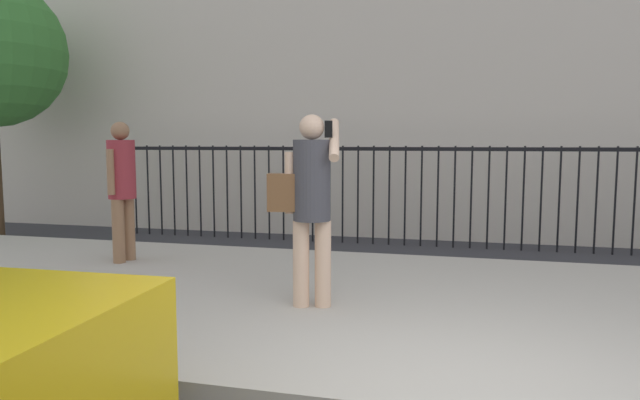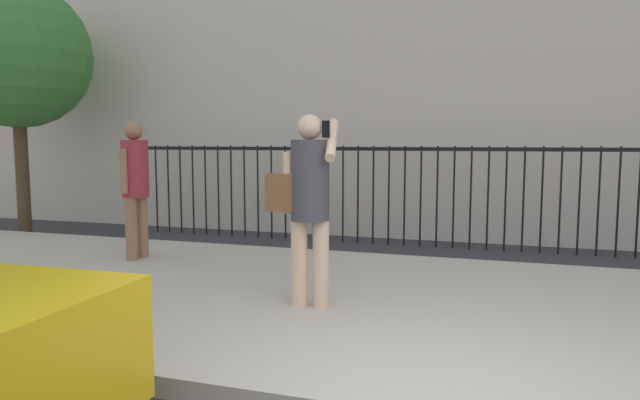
# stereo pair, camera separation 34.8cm
# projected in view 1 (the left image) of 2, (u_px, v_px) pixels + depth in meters

# --- Properties ---
(sidewalk) EXTENTS (28.00, 4.40, 0.15)m
(sidewalk) POSITION_uv_depth(u_px,v_px,m) (461.00, 312.00, 5.25)
(sidewalk) COLOR #B2ADA3
(sidewalk) RESTS_ON ground
(iron_fence) EXTENTS (12.03, 0.04, 1.60)m
(iron_fence) POSITION_uv_depth(u_px,v_px,m) (463.00, 183.00, 8.73)
(iron_fence) COLOR black
(iron_fence) RESTS_ON ground
(pedestrian_on_phone) EXTENTS (0.70, 0.51, 1.75)m
(pedestrian_on_phone) POSITION_uv_depth(u_px,v_px,m) (309.00, 196.00, 5.07)
(pedestrian_on_phone) COLOR beige
(pedestrian_on_phone) RESTS_ON sidewalk
(pedestrian_walking) EXTENTS (0.37, 0.49, 1.76)m
(pedestrian_walking) POSITION_uv_depth(u_px,v_px,m) (122.00, 182.00, 7.03)
(pedestrian_walking) COLOR #936B4C
(pedestrian_walking) RESTS_ON sidewalk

